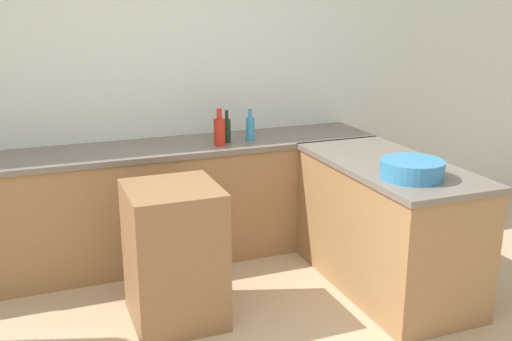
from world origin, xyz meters
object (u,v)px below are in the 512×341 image
dish_soap_bottle (250,128)px  hot_sauce_bottle (219,131)px  mixing_bowl (412,169)px  island_table (174,255)px  wine_bottle_dark (227,130)px

dish_soap_bottle → hot_sauce_bottle: (-0.27, -0.07, 0.01)m
mixing_bowl → hot_sauce_bottle: (-0.81, 1.22, 0.05)m
island_table → wine_bottle_dark: 1.20m
mixing_bowl → wine_bottle_dark: wine_bottle_dark is taller
hot_sauce_bottle → wine_bottle_dark: size_ratio=1.13×
island_table → hot_sauce_bottle: (0.55, 0.79, 0.56)m
mixing_bowl → island_table: bearing=162.9°
mixing_bowl → wine_bottle_dark: 1.48m
island_table → dish_soap_bottle: dish_soap_bottle is taller
dish_soap_bottle → wine_bottle_dark: 0.19m
mixing_bowl → dish_soap_bottle: 1.40m
mixing_bowl → dish_soap_bottle: size_ratio=1.58×
island_table → wine_bottle_dark: size_ratio=3.54×
mixing_bowl → dish_soap_bottle: dish_soap_bottle is taller
dish_soap_bottle → wine_bottle_dark: size_ratio=0.99×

